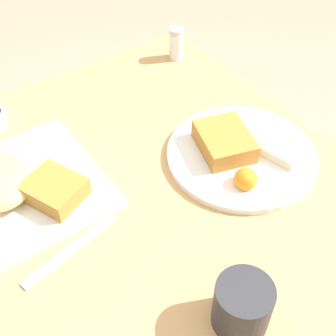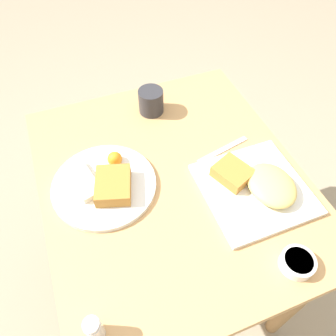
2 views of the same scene
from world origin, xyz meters
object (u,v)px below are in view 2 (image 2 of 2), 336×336
at_px(plate_square_near, 258,185).
at_px(coffee_mug, 151,101).
at_px(sauce_ramekin, 297,262).
at_px(butter_knife, 223,150).
at_px(salt_shaker, 95,329).
at_px(plate_oval_far, 105,184).

height_order(plate_square_near, coffee_mug, coffee_mug).
distance_m(sauce_ramekin, butter_knife, 0.40).
xyz_separation_m(sauce_ramekin, salt_shaker, (0.02, 0.49, 0.02)).
bearing_deg(butter_knife, coffee_mug, -71.64).
bearing_deg(butter_knife, salt_shaker, 25.47).
relative_size(plate_oval_far, butter_knife, 1.58).
height_order(plate_square_near, butter_knife, plate_square_near).
relative_size(salt_shaker, coffee_mug, 0.95).
height_order(sauce_ramekin, coffee_mug, coffee_mug).
height_order(plate_square_near, salt_shaker, salt_shaker).
xyz_separation_m(sauce_ramekin, coffee_mug, (0.65, 0.14, 0.03)).
relative_size(plate_oval_far, salt_shaker, 3.68).
distance_m(plate_oval_far, coffee_mug, 0.35).
height_order(salt_shaker, coffee_mug, coffee_mug).
bearing_deg(plate_oval_far, plate_square_near, -112.34).
bearing_deg(coffee_mug, butter_knife, -149.77).
bearing_deg(coffee_mug, sauce_ramekin, -167.64).
bearing_deg(plate_oval_far, coffee_mug, -41.46).
height_order(plate_oval_far, butter_knife, plate_oval_far).
xyz_separation_m(salt_shaker, coffee_mug, (0.63, -0.34, 0.01)).
relative_size(plate_square_near, butter_knife, 1.50).
xyz_separation_m(plate_square_near, salt_shaker, (-0.21, 0.51, 0.01)).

